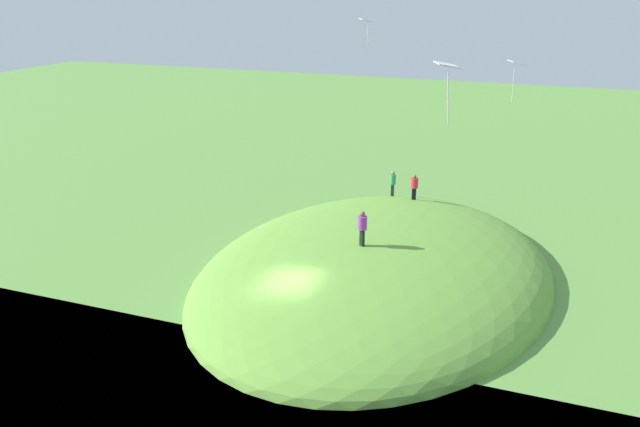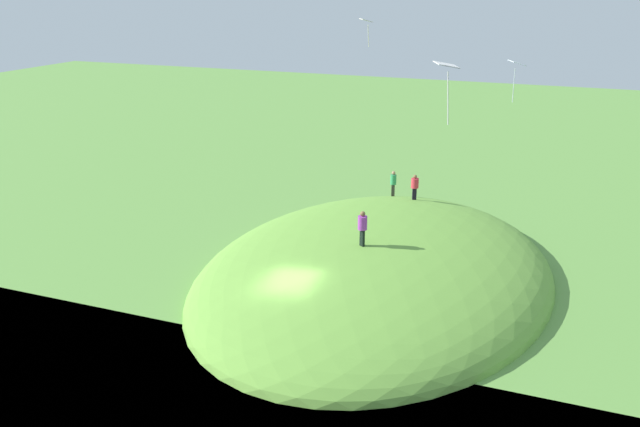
# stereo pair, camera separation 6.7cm
# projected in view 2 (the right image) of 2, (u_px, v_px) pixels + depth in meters

# --- Properties ---
(ground_plane) EXTENTS (160.00, 160.00, 0.00)m
(ground_plane) POSITION_uv_depth(u_px,v_px,m) (289.00, 319.00, 31.50)
(ground_plane) COLOR #609541
(grass_hill) EXTENTS (24.71, 17.83, 4.52)m
(grass_hill) POSITION_uv_depth(u_px,v_px,m) (376.00, 275.00, 36.08)
(grass_hill) COLOR #68A03C
(grass_hill) RESTS_ON ground_plane
(person_walking_path) EXTENTS (0.64, 0.64, 1.80)m
(person_walking_path) POSITION_uv_depth(u_px,v_px,m) (362.00, 224.00, 33.64)
(person_walking_path) COLOR black
(person_walking_path) RESTS_ON grass_hill
(person_watching_kites) EXTENTS (0.48, 0.48, 1.68)m
(person_watching_kites) POSITION_uv_depth(u_px,v_px,m) (393.00, 180.00, 44.52)
(person_watching_kites) COLOR #34312D
(person_watching_kites) RESTS_ON grass_hill
(person_with_child) EXTENTS (0.61, 0.61, 1.61)m
(person_with_child) POSITION_uv_depth(u_px,v_px,m) (415.00, 184.00, 42.71)
(person_with_child) COLOR black
(person_with_child) RESTS_ON grass_hill
(kite_0) EXTENTS (1.00, 0.91, 1.43)m
(kite_0) POSITION_uv_depth(u_px,v_px,m) (366.00, 22.00, 36.04)
(kite_0) COLOR #F4E2CE
(kite_1) EXTENTS (1.26, 1.09, 2.21)m
(kite_1) POSITION_uv_depth(u_px,v_px,m) (517.00, 65.00, 36.83)
(kite_1) COLOR white
(kite_2) EXTENTS (1.26, 1.10, 2.18)m
(kite_2) POSITION_uv_depth(u_px,v_px,m) (446.00, 68.00, 23.78)
(kite_2) COLOR white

